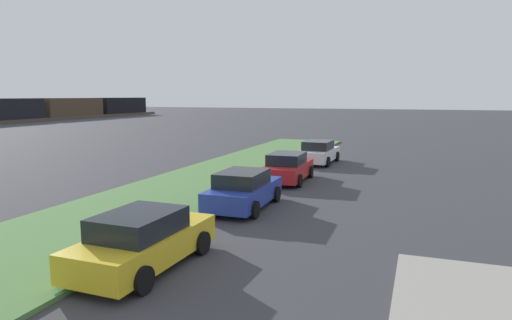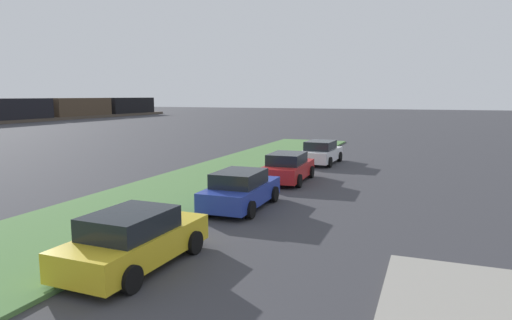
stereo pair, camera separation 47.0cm
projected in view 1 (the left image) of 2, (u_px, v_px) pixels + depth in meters
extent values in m
cube|color=#517F42|center=(102.00, 222.00, 15.26)|extent=(60.00, 6.00, 0.12)
cube|color=gold|center=(145.00, 245.00, 11.34)|extent=(4.34, 1.91, 0.70)
cube|color=black|center=(139.00, 223.00, 11.06)|extent=(2.24, 1.65, 0.55)
cylinder|color=black|center=(147.00, 235.00, 12.94)|extent=(0.65, 0.24, 0.64)
cylinder|color=black|center=(202.00, 243.00, 12.28)|extent=(0.65, 0.24, 0.64)
cylinder|color=black|center=(78.00, 269.00, 10.46)|extent=(0.65, 0.24, 0.64)
cylinder|color=black|center=(143.00, 280.00, 9.80)|extent=(0.65, 0.24, 0.64)
cube|color=#23389E|center=(244.00, 193.00, 17.39)|extent=(4.33, 1.88, 0.70)
cube|color=black|center=(242.00, 178.00, 17.11)|extent=(2.23, 1.64, 0.55)
cylinder|color=black|center=(235.00, 191.00, 18.98)|extent=(0.64, 0.23, 0.64)
cylinder|color=black|center=(276.00, 194.00, 18.39)|extent=(0.64, 0.23, 0.64)
cylinder|color=black|center=(208.00, 206.00, 16.45)|extent=(0.64, 0.23, 0.64)
cylinder|color=black|center=(254.00, 210.00, 15.87)|extent=(0.64, 0.23, 0.64)
cube|color=red|center=(288.00, 170.00, 22.79)|extent=(4.36, 1.95, 0.70)
cube|color=black|center=(287.00, 158.00, 22.51)|extent=(2.26, 1.68, 0.55)
cylinder|color=black|center=(278.00, 170.00, 24.37)|extent=(0.65, 0.24, 0.64)
cylinder|color=black|center=(310.00, 172.00, 23.81)|extent=(0.65, 0.24, 0.64)
cylinder|color=black|center=(263.00, 179.00, 21.83)|extent=(0.65, 0.24, 0.64)
cylinder|color=black|center=(299.00, 181.00, 21.27)|extent=(0.65, 0.24, 0.64)
cube|color=silver|center=(319.00, 154.00, 28.88)|extent=(4.36, 1.94, 0.70)
cube|color=black|center=(318.00, 145.00, 28.61)|extent=(2.25, 1.67, 0.55)
cylinder|color=black|center=(311.00, 155.00, 30.49)|extent=(0.65, 0.24, 0.64)
cylinder|color=black|center=(337.00, 156.00, 29.81)|extent=(0.65, 0.24, 0.64)
cylinder|color=black|center=(299.00, 160.00, 28.01)|extent=(0.65, 0.24, 0.64)
cylinder|color=black|center=(328.00, 162.00, 27.34)|extent=(0.65, 0.24, 0.64)
cube|color=black|center=(3.00, 109.00, 71.38)|extent=(14.00, 3.00, 3.40)
cube|color=#473828|center=(72.00, 107.00, 85.50)|extent=(14.00, 3.00, 3.40)
cube|color=black|center=(122.00, 105.00, 99.62)|extent=(14.00, 3.00, 3.40)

